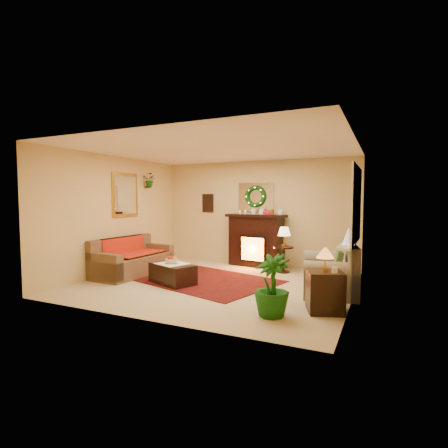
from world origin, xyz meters
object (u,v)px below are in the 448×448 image
at_px(fireplace, 256,244).
at_px(end_table_square, 325,294).
at_px(side_table_round, 283,258).
at_px(coffee_table, 173,273).
at_px(sofa, 133,255).
at_px(loveseat, 329,268).

distance_m(fireplace, end_table_square, 3.59).
relative_size(side_table_round, end_table_square, 0.98).
bearing_deg(coffee_table, sofa, -174.72).
xyz_separation_m(sofa, coffee_table, (1.26, -0.37, -0.22)).
distance_m(sofa, side_table_round, 3.33).
height_order(end_table_square, coffee_table, end_table_square).
distance_m(sofa, coffee_table, 1.33).
relative_size(loveseat, coffee_table, 1.61).
bearing_deg(fireplace, side_table_round, -20.01).
bearing_deg(end_table_square, fireplace, 126.12).
height_order(side_table_round, end_table_square, side_table_round).
relative_size(fireplace, end_table_square, 2.20).
xyz_separation_m(side_table_round, end_table_square, (1.30, -2.45, -0.05)).
bearing_deg(sofa, loveseat, 7.01).
bearing_deg(fireplace, sofa, -127.89).
relative_size(fireplace, side_table_round, 2.24).
height_order(fireplace, end_table_square, fireplace).
bearing_deg(side_table_round, coffee_table, -130.66).
bearing_deg(fireplace, coffee_table, -101.34).
xyz_separation_m(fireplace, end_table_square, (2.11, -2.89, -0.28)).
distance_m(end_table_square, coffee_table, 3.01).
distance_m(sofa, end_table_square, 4.32).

